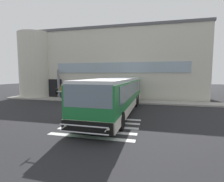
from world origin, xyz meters
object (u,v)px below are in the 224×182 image
(passenger_by_doorway, at_px, (70,91))
(entry_support_column, at_px, (59,84))
(passenger_near_column, at_px, (62,90))
(safety_bollard_yellow, at_px, (104,99))
(bus_main_foreground, at_px, (117,96))

(passenger_by_doorway, bearing_deg, entry_support_column, 155.66)
(entry_support_column, distance_m, passenger_by_doorway, 2.37)
(passenger_near_column, bearing_deg, entry_support_column, 142.62)
(passenger_near_column, height_order, safety_bollard_yellow, passenger_near_column)
(passenger_by_doorway, height_order, safety_bollard_yellow, passenger_by_doorway)
(passenger_by_doorway, distance_m, safety_bollard_yellow, 4.49)
(bus_main_foreground, xyz_separation_m, passenger_near_column, (-7.83, 5.29, -0.22))
(entry_support_column, distance_m, safety_bollard_yellow, 6.80)
(passenger_by_doorway, xyz_separation_m, safety_bollard_yellow, (4.36, -0.88, -0.63))
(bus_main_foreground, bearing_deg, safety_bollard_yellow, 118.47)
(entry_support_column, height_order, passenger_by_doorway, entry_support_column)
(entry_support_column, relative_size, passenger_by_doorway, 2.06)
(entry_support_column, relative_size, passenger_near_column, 2.06)
(bus_main_foreground, xyz_separation_m, safety_bollard_yellow, (-2.22, 4.09, -0.89))
(bus_main_foreground, distance_m, passenger_near_column, 9.45)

